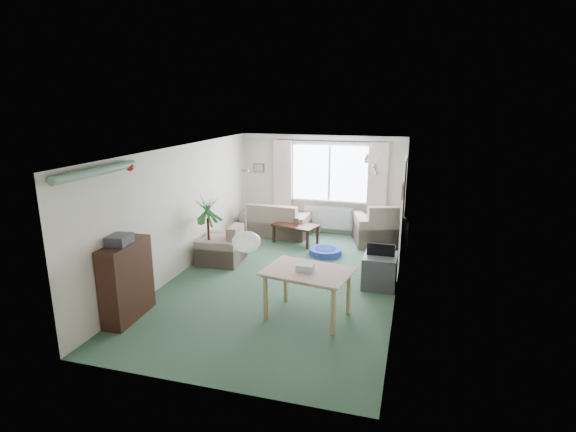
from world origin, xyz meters
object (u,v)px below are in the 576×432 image
(dining_table, at_px, (307,294))
(tv_cube, at_px, (380,271))
(armchair_corner, at_px, (379,223))
(pet_bed, at_px, (325,252))
(bookshelf, at_px, (127,281))
(armchair_left, at_px, (221,244))
(coffee_table, at_px, (296,234))
(sofa, at_px, (276,219))
(houseplant, at_px, (208,231))

(dining_table, relative_size, tv_cube, 1.85)
(armchair_corner, relative_size, pet_bed, 1.56)
(pet_bed, bearing_deg, bookshelf, -122.39)
(armchair_left, xyz_separation_m, coffee_table, (1.14, 1.58, -0.16))
(sofa, height_order, houseplant, houseplant)
(sofa, bearing_deg, armchair_corner, -177.79)
(bookshelf, xyz_separation_m, tv_cube, (3.54, 2.24, -0.31))
(coffee_table, bearing_deg, armchair_left, -125.65)
(armchair_corner, height_order, tv_cube, armchair_corner)
(armchair_left, height_order, bookshelf, bookshelf)
(coffee_table, distance_m, dining_table, 3.62)
(coffee_table, xyz_separation_m, houseplant, (-1.29, -1.83, 0.48))
(houseplant, distance_m, dining_table, 2.90)
(armchair_left, distance_m, coffee_table, 1.96)
(armchair_corner, bearing_deg, tv_cube, 79.85)
(coffee_table, relative_size, tv_cube, 1.58)
(sofa, distance_m, coffee_table, 0.86)
(pet_bed, bearing_deg, sofa, 141.92)
(sofa, relative_size, dining_table, 1.36)
(armchair_corner, relative_size, tv_cube, 1.70)
(dining_table, xyz_separation_m, tv_cube, (0.95, 1.47, -0.08))
(armchair_corner, relative_size, houseplant, 0.76)
(armchair_left, relative_size, bookshelf, 0.73)
(sofa, relative_size, coffee_table, 1.59)
(dining_table, bearing_deg, bookshelf, -163.41)
(sofa, distance_m, armchair_left, 2.19)
(bookshelf, height_order, pet_bed, bookshelf)
(sofa, bearing_deg, pet_bed, 144.71)
(armchair_corner, distance_m, tv_cube, 2.51)
(houseplant, bearing_deg, armchair_left, 58.82)
(bookshelf, distance_m, pet_bed, 4.31)
(houseplant, bearing_deg, armchair_corner, 36.99)
(armchair_corner, height_order, bookshelf, bookshelf)
(tv_cube, bearing_deg, houseplant, 178.35)
(houseplant, xyz_separation_m, dining_table, (2.40, -1.61, -0.34))
(sofa, distance_m, houseplant, 2.49)
(coffee_table, height_order, houseplant, houseplant)
(armchair_left, relative_size, coffee_table, 0.86)
(sofa, xyz_separation_m, armchair_corner, (2.47, -0.02, 0.08))
(dining_table, bearing_deg, pet_bed, 95.85)
(armchair_corner, distance_m, pet_bed, 1.57)
(sofa, relative_size, tv_cube, 2.52)
(armchair_corner, xyz_separation_m, dining_table, (-0.73, -3.96, -0.11))
(armchair_corner, xyz_separation_m, pet_bed, (-1.02, -1.11, -0.41))
(sofa, distance_m, pet_bed, 1.88)
(bookshelf, xyz_separation_m, dining_table, (2.59, 0.77, -0.23))
(tv_cube, bearing_deg, armchair_corner, 95.87)
(armchair_left, relative_size, tv_cube, 1.37)
(tv_cube, xyz_separation_m, pet_bed, (-1.25, 1.38, -0.22))
(coffee_table, relative_size, dining_table, 0.85)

